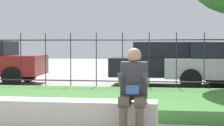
# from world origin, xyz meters

# --- Properties ---
(stone_bench) EXTENTS (2.68, 0.48, 0.48)m
(stone_bench) POSITION_xyz_m (0.07, 0.00, 0.21)
(stone_bench) COLOR #B7B2A3
(stone_bench) RESTS_ON ground_plane
(person_seated_reader) EXTENTS (0.42, 0.73, 1.28)m
(person_seated_reader) POSITION_xyz_m (1.08, -0.27, 0.70)
(person_seated_reader) COLOR black
(person_seated_reader) RESTS_ON ground_plane
(grass_berm) EXTENTS (9.26, 3.39, 0.23)m
(grass_berm) POSITION_xyz_m (0.00, 2.40, 0.12)
(grass_berm) COLOR #3D7533
(grass_berm) RESTS_ON ground_plane
(iron_fence) EXTENTS (7.26, 0.03, 1.66)m
(iron_fence) POSITION_xyz_m (0.00, 4.59, 0.87)
(iron_fence) COLOR #232326
(iron_fence) RESTS_ON ground_plane
(car_parked_center) EXTENTS (4.13, 1.99, 1.42)m
(car_parked_center) POSITION_xyz_m (1.79, 6.76, 0.75)
(car_parked_center) COLOR black
(car_parked_center) RESTS_ON ground_plane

